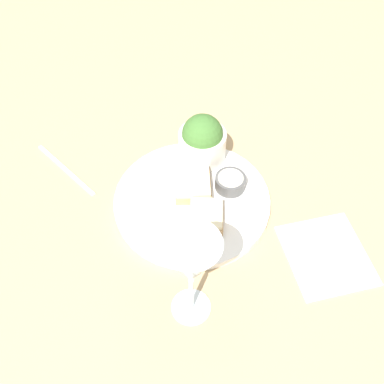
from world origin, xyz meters
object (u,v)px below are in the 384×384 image
object	(u,v)px
cheese_toast_far	(206,216)
napkin	(326,255)
salad_bowl	(202,140)
fork	(66,169)
cheese_toast_near	(193,185)
wine_glass	(191,265)
sauce_ramekin	(230,182)

from	to	relation	value
cheese_toast_far	napkin	bearing A→B (deg)	63.35
salad_bowl	fork	distance (m)	0.28
napkin	fork	xyz separation A→B (m)	(-0.27, -0.44, 0.00)
salad_bowl	cheese_toast_near	xyz separation A→B (m)	(0.08, -0.03, -0.03)
wine_glass	cheese_toast_far	bearing A→B (deg)	161.18
salad_bowl	cheese_toast_far	distance (m)	0.16
sauce_ramekin	fork	bearing A→B (deg)	-108.92
cheese_toast_near	wine_glass	size ratio (longest dim) A/B	0.45
sauce_ramekin	napkin	bearing A→B (deg)	38.87
cheese_toast_near	fork	size ratio (longest dim) A/B	0.56
fork	salad_bowl	bearing A→B (deg)	85.86
cheese_toast_near	fork	distance (m)	0.26
cheese_toast_far	napkin	distance (m)	0.22
salad_bowl	napkin	distance (m)	0.31
cheese_toast_far	wine_glass	size ratio (longest dim) A/B	0.41
wine_glass	napkin	world-z (taller)	wine_glass
sauce_ramekin	wine_glass	bearing A→B (deg)	-26.40
fork	cheese_toast_far	bearing A→B (deg)	54.89
cheese_toast_near	wine_glass	distance (m)	0.26
sauce_ramekin	napkin	distance (m)	0.22
sauce_ramekin	cheese_toast_far	distance (m)	0.09
salad_bowl	wine_glass	world-z (taller)	wine_glass
fork	sauce_ramekin	bearing A→B (deg)	71.08
cheese_toast_far	fork	distance (m)	0.31
salad_bowl	napkin	xyz separation A→B (m)	(0.25, 0.17, -0.06)
cheese_toast_far	wine_glass	bearing A→B (deg)	-18.82
napkin	sauce_ramekin	bearing A→B (deg)	-141.13
sauce_ramekin	fork	world-z (taller)	sauce_ramekin
salad_bowl	fork	bearing A→B (deg)	-94.14
salad_bowl	napkin	size ratio (longest dim) A/B	0.62
napkin	fork	bearing A→B (deg)	-121.61
wine_glass	napkin	xyz separation A→B (m)	(-0.06, 0.25, -0.13)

